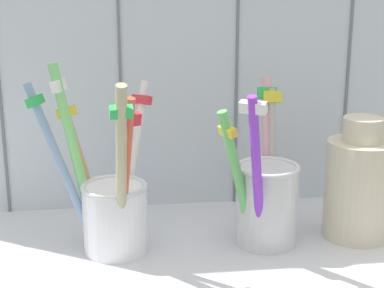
% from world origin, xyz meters
% --- Properties ---
extents(counter_slab, '(0.64, 0.22, 0.02)m').
position_xyz_m(counter_slab, '(0.00, 0.00, 0.01)').
color(counter_slab, silver).
rests_on(counter_slab, ground).
extents(tile_wall_back, '(0.64, 0.02, 0.45)m').
position_xyz_m(tile_wall_back, '(0.00, 0.12, 0.23)').
color(tile_wall_back, silver).
rests_on(tile_wall_back, ground).
extents(toothbrush_cup_left, '(0.12, 0.14, 0.18)m').
position_xyz_m(toothbrush_cup_left, '(-0.08, -0.00, 0.07)').
color(toothbrush_cup_left, white).
rests_on(toothbrush_cup_left, counter_slab).
extents(toothbrush_cup_right, '(0.09, 0.13, 0.16)m').
position_xyz_m(toothbrush_cup_right, '(0.07, -0.00, 0.07)').
color(toothbrush_cup_right, silver).
rests_on(toothbrush_cup_right, counter_slab).
extents(ceramic_vase, '(0.07, 0.07, 0.12)m').
position_xyz_m(ceramic_vase, '(0.17, -0.00, 0.07)').
color(ceramic_vase, beige).
rests_on(ceramic_vase, counter_slab).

